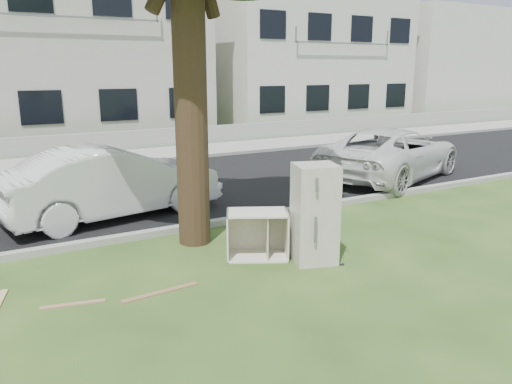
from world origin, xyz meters
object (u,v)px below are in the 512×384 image
cabinet (257,234)px  car_center (112,182)px  fridge (315,214)px  car_right (391,153)px

cabinet → car_center: (-1.43, 3.40, 0.34)m
fridge → car_right: size_ratio=0.31×
fridge → cabinet: size_ratio=1.60×
car_right → fridge: bearing=105.4°
fridge → car_center: fridge is taller
car_center → car_right: size_ratio=0.87×
car_center → car_right: 7.54m
fridge → cabinet: fridge is taller
fridge → car_right: bearing=53.7°
car_center → car_right: car_center is taller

